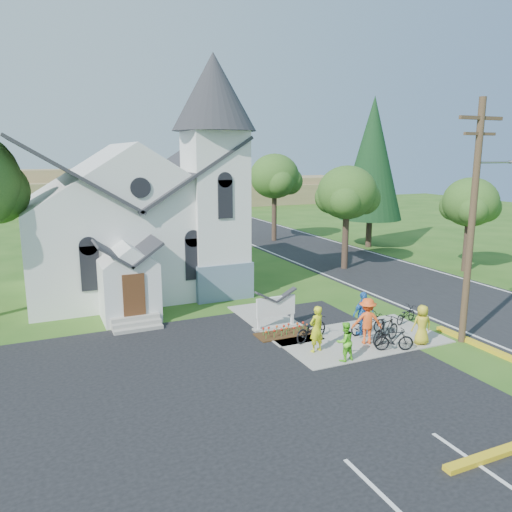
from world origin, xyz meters
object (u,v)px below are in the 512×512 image
church_sign (276,307)px  utility_pole (474,215)px  bike_4 (406,314)px  bike_0 (311,329)px  bike_2 (368,324)px  cyclist_4 (422,325)px  cyclist_0 (316,329)px  bike_1 (394,339)px  cyclist_1 (345,341)px  cyclist_2 (363,313)px  bike_3 (386,330)px  cyclist_3 (367,321)px

church_sign → utility_pole: size_ratio=0.22×
church_sign → bike_4: church_sign is taller
bike_0 → bike_2: (2.64, -0.42, -0.03)m
cyclist_4 → bike_0: bearing=-15.5°
cyclist_4 → bike_2: bearing=-40.4°
cyclist_0 → bike_1: (2.89, -1.22, -0.47)m
cyclist_1 → cyclist_2: bearing=-144.1°
cyclist_2 → cyclist_0: bearing=10.1°
bike_2 → bike_3: 1.16m
bike_0 → cyclist_1: size_ratio=1.25×
cyclist_1 → cyclist_2: 3.08m
bike_1 → cyclist_3: (-0.51, 1.11, 0.50)m
cyclist_4 → cyclist_0: bearing=0.2°
cyclist_1 → cyclist_3: size_ratio=0.79×
bike_0 → bike_4: bearing=-110.4°
cyclist_3 → cyclist_4: (2.01, -1.01, -0.13)m
bike_4 → utility_pole: bearing=175.6°
cyclist_2 → bike_0: bearing=-14.1°
bike_2 → cyclist_3: size_ratio=0.92×
church_sign → bike_2: (3.32, -2.44, -0.51)m
cyclist_1 → bike_4: size_ratio=1.02×
bike_1 → cyclist_2: cyclist_2 is taller
cyclist_1 → church_sign: bearing=-85.4°
utility_pole → cyclist_0: 7.87m
cyclist_0 → bike_1: size_ratio=1.20×
church_sign → bike_0: size_ratio=1.15×
cyclist_3 → bike_3: (0.74, -0.31, -0.41)m
cyclist_4 → bike_4: bearing=-102.7°
cyclist_0 → bike_4: (5.62, 1.24, -0.55)m
utility_pole → bike_4: bearing=104.6°
bike_4 → cyclist_1: bearing=96.9°
bike_2 → bike_0: bearing=80.9°
cyclist_1 → cyclist_2: cyclist_2 is taller
cyclist_3 → church_sign: bearing=-28.0°
cyclist_4 → cyclist_1: bearing=16.0°
bike_1 → cyclist_2: size_ratio=0.82×
bike_0 → cyclist_4: size_ratio=1.14×
cyclist_1 → cyclist_3: cyclist_3 is taller
cyclist_0 → cyclist_1: (0.52, -1.22, -0.18)m
church_sign → bike_0: bearing=-71.4°
cyclist_4 → bike_1: bearing=18.3°
church_sign → cyclist_2: size_ratio=1.14×
cyclist_0 → cyclist_3: cyclist_3 is taller
bike_1 → cyclist_1: bearing=113.2°
bike_2 → bike_4: size_ratio=1.18×
cyclist_0 → bike_4: 5.78m
church_sign → bike_4: (5.84, -1.93, -0.58)m
cyclist_1 → cyclist_4: cyclist_4 is taller
cyclist_1 → bike_4: 5.67m
cyclist_0 → cyclist_4: size_ratio=1.13×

